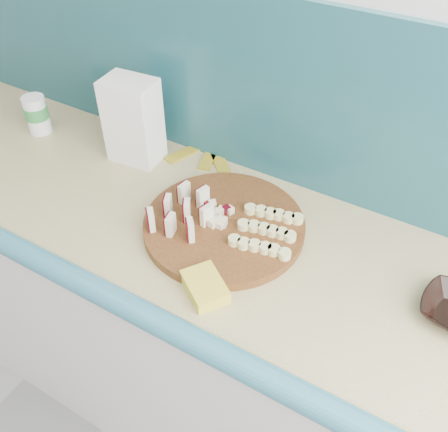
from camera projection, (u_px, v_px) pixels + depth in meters
The scene contains 10 objects.
kitchen_counter at pixel (162, 307), 1.65m from camera, with size 2.20×0.63×0.91m.
backsplash at pixel (203, 75), 1.36m from camera, with size 2.20×0.02×0.50m, color teal.
cutting_board at pixel (224, 226), 1.26m from camera, with size 0.41×0.41×0.03m, color #42200E.
apple_wedges at pixel (182, 211), 1.24m from camera, with size 0.13×0.17×0.06m.
apple_chunks at pixel (214, 216), 1.25m from camera, with size 0.07×0.06×0.02m.
banana_slices at pixel (267, 230), 1.22m from camera, with size 0.17×0.17×0.02m.
flour_bag at pixel (133, 121), 1.42m from camera, with size 0.15×0.10×0.25m, color white.
canister at pixel (37, 114), 1.57m from camera, with size 0.07×0.07×0.12m.
sponge at pixel (205, 287), 1.11m from camera, with size 0.11×0.08×0.03m, color #F5ED40.
banana_peel at pixel (207, 156), 1.50m from camera, with size 0.23×0.19×0.01m.
Camera 1 is at (0.79, 0.73, 1.79)m, focal length 40.00 mm.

